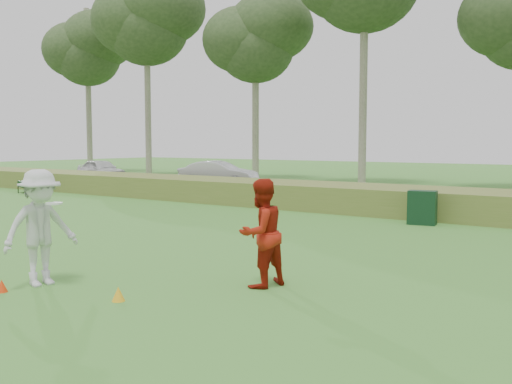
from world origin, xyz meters
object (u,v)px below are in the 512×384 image
Objects in this scene: player_white at (40,228)px; car_left at (101,170)px; player_red at (261,233)px; cone_yellow at (118,294)px; cone_orange at (2,286)px; utility_cabinet at (422,208)px; car_mid at (219,174)px.

car_left is at bearing 57.93° from player_white.
player_red is 8.15× the size of cone_yellow.
player_white is 1.08× the size of player_red.
player_red reaches higher than cone_orange.
utility_cabinet is at bearing -166.45° from player_red.
player_red is at bearing 39.80° from cone_orange.
player_white is 1.11m from cone_orange.
player_red is 8.88× the size of cone_orange.
player_red is at bearing -155.48° from car_mid.
cone_yellow is at bearing -20.87° from player_red.
cone_yellow is at bearing -118.28° from car_left.
player_red is 1.81× the size of utility_cabinet.
car_mid is (-12.25, 17.78, 0.64)m from cone_yellow.
car_mid is at bearing 142.10° from utility_cabinet.
cone_orange is 26.59m from car_left.
player_white is 20.67m from car_mid.
utility_cabinet is (1.09, 10.75, 0.39)m from cone_yellow.
cone_yellow is 10.81m from utility_cabinet.
utility_cabinet is at bearing 75.10° from cone_orange.
utility_cabinet is at bearing -5.11° from player_white.
player_red is at bearing 56.94° from cone_yellow.
player_red is 2.51m from cone_yellow.
player_white reaches higher than cone_orange.
cone_orange is 0.92× the size of cone_yellow.
player_red is 4.32m from cone_orange.
cone_yellow is 0.05× the size of car_mid.
car_left is 0.93× the size of car_mid.
car_mid is at bearing 119.07° from cone_orange.
player_white is 8.81× the size of cone_yellow.
player_white is at bearing -177.74° from cone_yellow.
utility_cabinet is 0.26× the size of car_left.
cone_orange is 0.05× the size of car_mid.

